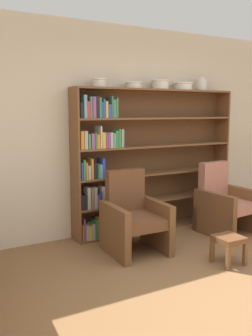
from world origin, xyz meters
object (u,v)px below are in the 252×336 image
bowl_stoneware (99,82)px  bowl_terracotta (160,84)px  bowl_sage (134,85)px  armchair_cushioned (225,203)px  bookshelf (140,160)px  bowl_cream (183,86)px  footstool (229,242)px  vase_tall (202,85)px  armchair_leather (134,218)px

bowl_stoneware → bowl_terracotta: bearing=-0.0°
bowl_sage → armchair_cushioned: (1.08, -0.62, -1.58)m
bookshelf → bowl_stoneware: (-0.61, -0.02, 1.02)m
bowl_cream → footstool: 2.33m
bowl_terracotta → vase_tall: 0.72m
bowl_cream → armchair_leather: bearing=-151.9°
bowl_cream → armchair_cushioned: 1.73m
bookshelf → bowl_cream: bearing=-1.5°
armchair_leather → footstool: size_ratio=3.03×
bookshelf → armchair_cushioned: (0.96, -0.64, -0.58)m
bowl_sage → bowl_cream: 0.80m
bowl_stoneware → bowl_terracotta: size_ratio=0.78×
bookshelf → footstool: 1.67m
bowl_sage → bowl_terracotta: bowl_terracotta is taller
bookshelf → bowl_cream: size_ratio=8.82×
bowl_terracotta → footstool: (-0.09, -1.46, -1.76)m
bowl_stoneware → vase_tall: 1.63m
bookshelf → footstool: (0.21, -1.48, -0.74)m
bookshelf → bowl_terracotta: 1.07m
bowl_stoneware → bowl_sage: size_ratio=0.84×
bowl_terracotta → vase_tall: bearing=0.0°
bowl_sage → footstool: bowl_sage is taller
bowl_terracotta → footstool: bowl_terracotta is taller
bowl_terracotta → bowl_stoneware: bearing=180.0°
bookshelf → bowl_sage: bowl_sage is taller
bowl_terracotta → bowl_cream: 0.39m
bowl_sage → footstool: bearing=-77.2°
bowl_terracotta → armchair_leather: bearing=-141.5°
armchair_cushioned → armchair_leather: bearing=-5.7°
bowl_sage → bowl_cream: size_ratio=0.82×
bowl_sage → armchair_cushioned: bearing=-30.0°
bowl_sage → footstool: size_ratio=0.72×
armchair_leather → footstool: 1.10m
bookshelf → bowl_stoneware: 1.19m
bowl_terracotta → footstool: 2.29m
bookshelf → bowl_stoneware: bearing=-178.3°
armchair_leather → vase_tall: bearing=-155.4°
bowl_cream → armchair_cushioned: (0.28, -0.62, -1.60)m
bowl_sage → armchair_cushioned: 2.02m
armchair_leather → armchair_cushioned: size_ratio=1.00×
bowl_terracotta → vase_tall: size_ratio=1.26×
armchair_cushioned → bookshelf: bearing=-39.4°
bowl_sage → bowl_cream: (0.80, 0.00, 0.01)m
bowl_stoneware → bowl_terracotta: bowl_terracotta is taller
footstool → bookshelf: bearing=98.2°
bookshelf → vase_tall: bearing=-1.0°
bowl_stoneware → armchair_cushioned: bearing=-21.6°
bowl_stoneware → vase_tall: vase_tall is taller
bookshelf → bowl_cream: (0.69, -0.02, 1.01)m
bowl_stoneware → bowl_sage: (0.50, -0.00, -0.01)m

